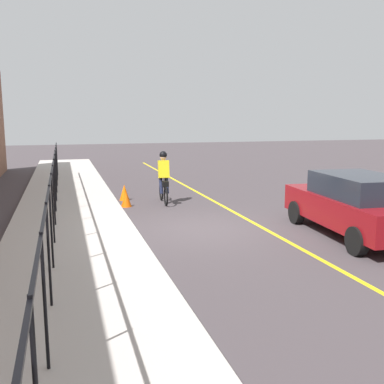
% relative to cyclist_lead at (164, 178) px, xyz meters
% --- Properties ---
extents(ground_plane, '(80.00, 80.00, 0.00)m').
position_rel_cyclist_lead_xyz_m(ground_plane, '(-3.81, -0.21, -0.91)').
color(ground_plane, '#433B3E').
extents(lane_line_centre, '(36.00, 0.12, 0.01)m').
position_rel_cyclist_lead_xyz_m(lane_line_centre, '(-3.81, -1.81, -0.91)').
color(lane_line_centre, yellow).
rests_on(lane_line_centre, ground).
extents(sidewalk, '(40.00, 3.20, 0.15)m').
position_rel_cyclist_lead_xyz_m(sidewalk, '(-3.81, 3.19, -0.84)').
color(sidewalk, '#B7AFA8').
rests_on(sidewalk, ground).
extents(iron_fence, '(21.32, 0.04, 1.60)m').
position_rel_cyclist_lead_xyz_m(iron_fence, '(-2.81, 3.59, 0.42)').
color(iron_fence, black).
rests_on(iron_fence, sidewalk).
extents(cyclist_lead, '(1.71, 0.38, 1.83)m').
position_rel_cyclist_lead_xyz_m(cyclist_lead, '(0.00, 0.00, 0.00)').
color(cyclist_lead, black).
rests_on(cyclist_lead, ground).
extents(patrol_sedan, '(4.52, 2.19, 1.58)m').
position_rel_cyclist_lead_xyz_m(patrol_sedan, '(-5.55, -3.67, -0.09)').
color(patrol_sedan, maroon).
rests_on(patrol_sedan, ground).
extents(traffic_cone_near, '(0.36, 0.36, 0.50)m').
position_rel_cyclist_lead_xyz_m(traffic_cone_near, '(-0.20, 1.34, -0.66)').
color(traffic_cone_near, '#E65406').
rests_on(traffic_cone_near, ground).
extents(traffic_cone_far, '(0.36, 0.36, 0.57)m').
position_rel_cyclist_lead_xyz_m(traffic_cone_far, '(1.01, 1.23, -0.63)').
color(traffic_cone_far, '#FE6507').
rests_on(traffic_cone_far, ground).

